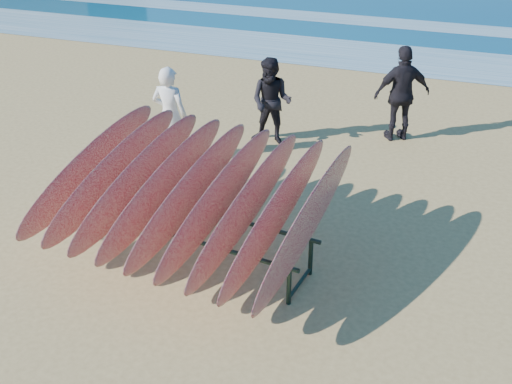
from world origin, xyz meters
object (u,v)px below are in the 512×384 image
person_dark_a (271,102)px  person_dark_b (402,94)px  person_white (170,115)px  surfboard_rack (191,193)px

person_dark_a → person_dark_b: (2.11, 0.91, 0.09)m
person_white → surfboard_rack: bearing=121.3°
person_dark_b → person_white: bearing=3.7°
surfboard_rack → person_dark_a: 3.76m
person_dark_a → person_dark_b: size_ratio=0.90×
surfboard_rack → person_dark_a: size_ratio=2.30×
surfboard_rack → person_white: (-1.50, 2.48, -0.13)m
surfboard_rack → person_dark_a: (-0.18, 3.75, -0.19)m
person_dark_a → surfboard_rack: bearing=-86.5°
person_white → person_dark_a: bearing=-136.1°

